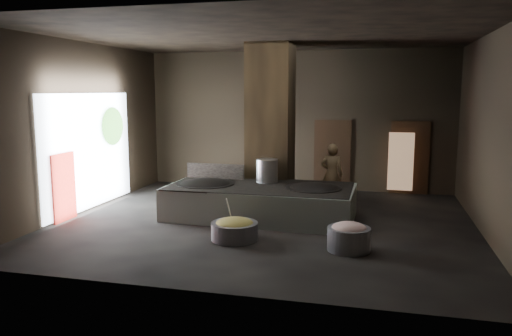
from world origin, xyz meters
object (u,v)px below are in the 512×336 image
(wok_left, at_px, (206,187))
(wok_right, at_px, (313,191))
(veg_basin, at_px, (235,231))
(meat_basin, at_px, (349,239))
(cook, at_px, (332,174))
(stock_pot, at_px, (267,171))
(hearth_platform, at_px, (260,202))

(wok_left, relative_size, wok_right, 1.07)
(wok_left, height_order, wok_right, wok_left)
(veg_basin, distance_m, meat_basin, 2.47)
(cook, relative_size, veg_basin, 1.70)
(stock_pot, distance_m, cook, 2.14)
(hearth_platform, height_order, stock_pot, stock_pot)
(hearth_platform, relative_size, meat_basin, 5.38)
(wok_left, height_order, stock_pot, stock_pot)
(wok_left, bearing_deg, hearth_platform, 1.97)
(meat_basin, bearing_deg, veg_basin, 176.16)
(cook, height_order, veg_basin, cook)
(wok_left, distance_m, meat_basin, 4.39)
(wok_left, xyz_separation_m, meat_basin, (3.82, -2.10, -0.51))
(meat_basin, bearing_deg, cook, 100.27)
(wok_left, xyz_separation_m, cook, (3.07, 2.04, 0.12))
(wok_right, distance_m, cook, 1.96)
(wok_left, height_order, meat_basin, wok_left)
(veg_basin, relative_size, meat_basin, 1.18)
(stock_pot, relative_size, veg_basin, 0.60)
(wok_right, xyz_separation_m, stock_pot, (-1.30, 0.50, 0.38))
(hearth_platform, bearing_deg, stock_pot, 85.95)
(hearth_platform, height_order, cook, cook)
(wok_right, bearing_deg, wok_left, -177.95)
(veg_basin, bearing_deg, hearth_platform, 87.17)
(stock_pot, bearing_deg, wok_left, -158.20)
(wok_right, height_order, veg_basin, wok_right)
(hearth_platform, distance_m, meat_basin, 3.20)
(hearth_platform, relative_size, cook, 2.69)
(wok_left, bearing_deg, meat_basin, -28.79)
(wok_right, distance_m, meat_basin, 2.48)
(hearth_platform, relative_size, veg_basin, 4.57)
(wok_right, distance_m, stock_pot, 1.44)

